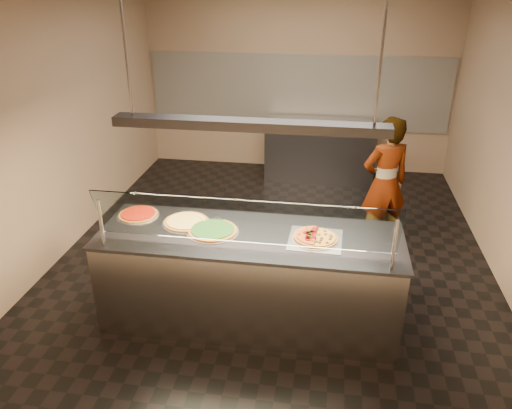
% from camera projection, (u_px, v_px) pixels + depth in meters
% --- Properties ---
extents(ground, '(5.00, 6.00, 0.02)m').
position_uv_depth(ground, '(274.00, 252.00, 6.08)').
color(ground, black).
rests_on(ground, ground).
extents(wall_back, '(5.00, 0.02, 3.00)m').
position_uv_depth(wall_back, '(298.00, 79.00, 8.13)').
color(wall_back, tan).
rests_on(wall_back, ground).
extents(wall_front, '(5.00, 0.02, 3.00)m').
position_uv_depth(wall_front, '(212.00, 290.00, 2.74)').
color(wall_front, tan).
rests_on(wall_front, ground).
extents(wall_left, '(0.02, 6.00, 3.00)m').
position_uv_depth(wall_left, '(62.00, 123.00, 5.79)').
color(wall_left, tan).
rests_on(wall_left, ground).
extents(tile_band, '(4.90, 0.02, 1.20)m').
position_uv_depth(tile_band, '(297.00, 92.00, 8.19)').
color(tile_band, silver).
rests_on(tile_band, wall_back).
extents(serving_counter, '(2.77, 0.94, 0.93)m').
position_uv_depth(serving_counter, '(250.00, 278.00, 4.71)').
color(serving_counter, '#B7B7BC').
rests_on(serving_counter, ground).
extents(sneeze_guard, '(2.53, 0.18, 0.54)m').
position_uv_depth(sneeze_guard, '(243.00, 222.00, 4.08)').
color(sneeze_guard, '#B7B7BC').
rests_on(sneeze_guard, serving_counter).
extents(perforated_tray, '(0.48, 0.48, 0.01)m').
position_uv_depth(perforated_tray, '(315.00, 239.00, 4.42)').
color(perforated_tray, silver).
rests_on(perforated_tray, serving_counter).
extents(half_pizza_pepperoni, '(0.22, 0.39, 0.05)m').
position_uv_depth(half_pizza_pepperoni, '(305.00, 236.00, 4.42)').
color(half_pizza_pepperoni, brown).
rests_on(half_pizza_pepperoni, perforated_tray).
extents(half_pizza_sausage, '(0.21, 0.39, 0.04)m').
position_uv_depth(half_pizza_sausage, '(326.00, 238.00, 4.40)').
color(half_pizza_sausage, brown).
rests_on(half_pizza_sausage, perforated_tray).
extents(pizza_spinach, '(0.48, 0.48, 0.03)m').
position_uv_depth(pizza_spinach, '(213.00, 230.00, 4.55)').
color(pizza_spinach, silver).
rests_on(pizza_spinach, serving_counter).
extents(pizza_cheese, '(0.45, 0.45, 0.03)m').
position_uv_depth(pizza_cheese, '(186.00, 221.00, 4.72)').
color(pizza_cheese, silver).
rests_on(pizza_cheese, serving_counter).
extents(pizza_tomato, '(0.40, 0.40, 0.03)m').
position_uv_depth(pizza_tomato, '(138.00, 214.00, 4.86)').
color(pizza_tomato, silver).
rests_on(pizza_tomato, serving_counter).
extents(pizza_spatula, '(0.28, 0.17, 0.02)m').
position_uv_depth(pizza_spatula, '(208.00, 219.00, 4.73)').
color(pizza_spatula, '#B7B7BC').
rests_on(pizza_spatula, pizza_spinach).
extents(prep_table, '(1.76, 0.74, 0.93)m').
position_uv_depth(prep_table, '(320.00, 150.00, 8.10)').
color(prep_table, '#3E3E44').
rests_on(prep_table, ground).
extents(worker, '(0.70, 0.60, 1.63)m').
position_uv_depth(worker, '(385.00, 183.00, 5.91)').
color(worker, black).
rests_on(worker, ground).
extents(heat_lamp_housing, '(2.30, 0.18, 0.08)m').
position_uv_depth(heat_lamp_housing, '(249.00, 125.00, 4.08)').
color(heat_lamp_housing, '#3E3E44').
rests_on(heat_lamp_housing, ceiling).
extents(lamp_rod_left, '(0.02, 0.02, 1.01)m').
position_uv_depth(lamp_rod_left, '(126.00, 53.00, 3.99)').
color(lamp_rod_left, '#B7B7BC').
rests_on(lamp_rod_left, ceiling).
extents(lamp_rod_right, '(0.02, 0.02, 1.01)m').
position_uv_depth(lamp_rod_right, '(381.00, 59.00, 3.71)').
color(lamp_rod_right, '#B7B7BC').
rests_on(lamp_rod_right, ceiling).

